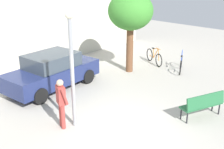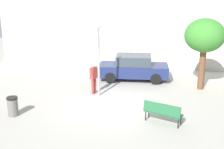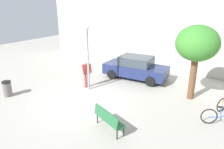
# 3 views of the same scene
# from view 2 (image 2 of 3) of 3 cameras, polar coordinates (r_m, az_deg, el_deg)

# --- Properties ---
(ground_plane) EXTENTS (36.00, 36.00, 0.00)m
(ground_plane) POSITION_cam_2_polar(r_m,az_deg,el_deg) (14.19, -0.27, -6.19)
(ground_plane) COLOR #A8A399
(building_facade) EXTENTS (19.91, 2.00, 8.09)m
(building_facade) POSITION_cam_2_polar(r_m,az_deg,el_deg) (21.63, 4.26, 12.53)
(building_facade) COLOR beige
(building_facade) RESTS_ON ground_plane
(lamppost) EXTENTS (0.28, 0.28, 3.80)m
(lamppost) POSITION_cam_2_polar(r_m,az_deg,el_deg) (14.99, -2.63, 4.35)
(lamppost) COLOR gray
(lamppost) RESTS_ON ground_plane
(person_by_lamppost) EXTENTS (0.44, 0.63, 1.67)m
(person_by_lamppost) POSITION_cam_2_polar(r_m,az_deg,el_deg) (15.61, -3.56, -0.37)
(person_by_lamppost) COLOR #9E3833
(person_by_lamppost) RESTS_ON ground_plane
(park_bench) EXTENTS (1.66, 1.01, 0.92)m
(park_bench) POSITION_cam_2_polar(r_m,az_deg,el_deg) (12.42, 9.76, -7.08)
(park_bench) COLOR #236038
(park_bench) RESTS_ON ground_plane
(plaza_tree) EXTENTS (2.15, 2.15, 3.94)m
(plaza_tree) POSITION_cam_2_polar(r_m,az_deg,el_deg) (16.68, 17.51, 7.05)
(plaza_tree) COLOR brown
(plaza_tree) RESTS_ON ground_plane
(parked_car_navy) EXTENTS (4.34, 2.12, 1.55)m
(parked_car_navy) POSITION_cam_2_polar(r_m,az_deg,el_deg) (18.14, 4.17, 1.34)
(parked_car_navy) COLOR navy
(parked_car_navy) RESTS_ON ground_plane
(trash_bin) EXTENTS (0.48, 0.48, 0.87)m
(trash_bin) POSITION_cam_2_polar(r_m,az_deg,el_deg) (13.76, -18.68, -5.87)
(trash_bin) COLOR #66605B
(trash_bin) RESTS_ON ground_plane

